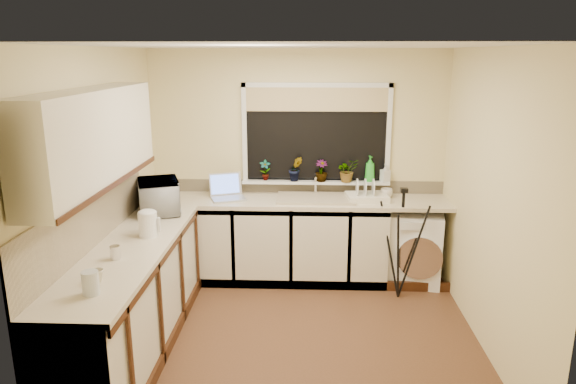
{
  "coord_description": "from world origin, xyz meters",
  "views": [
    {
      "loc": [
        0.13,
        -4.15,
        2.39
      ],
      "look_at": [
        -0.07,
        0.55,
        1.15
      ],
      "focal_mm": 32.73,
      "sensor_mm": 36.0,
      "label": 1
    }
  ],
  "objects_px": {
    "tripod": "(401,244)",
    "plant_c": "(321,171)",
    "steel_jar": "(115,253)",
    "plant_b": "(296,169)",
    "microwave": "(159,196)",
    "soap_bottle_green": "(370,169)",
    "plant_a": "(265,170)",
    "plant_d": "(347,170)",
    "kettle": "(148,224)",
    "cup_left": "(97,276)",
    "glass_jug": "(91,283)",
    "washing_machine": "(415,247)",
    "laptop": "(227,192)",
    "dish_rack": "(367,197)",
    "cup_back": "(386,193)",
    "soap_bottle_clear": "(385,173)"
  },
  "relations": [
    {
      "from": "plant_b",
      "to": "plant_d",
      "type": "relative_size",
      "value": 1.08
    },
    {
      "from": "microwave",
      "to": "plant_c",
      "type": "xyz_separation_m",
      "value": [
        1.59,
        0.7,
        0.11
      ]
    },
    {
      "from": "washing_machine",
      "to": "microwave",
      "type": "distance_m",
      "value": 2.72
    },
    {
      "from": "plant_c",
      "to": "tripod",
      "type": "bearing_deg",
      "value": -38.53
    },
    {
      "from": "washing_machine",
      "to": "soap_bottle_clear",
      "type": "xyz_separation_m",
      "value": [
        -0.32,
        0.23,
        0.76
      ]
    },
    {
      "from": "plant_a",
      "to": "plant_c",
      "type": "distance_m",
      "value": 0.61
    },
    {
      "from": "laptop",
      "to": "microwave",
      "type": "distance_m",
      "value": 0.79
    },
    {
      "from": "glass_jug",
      "to": "plant_d",
      "type": "bearing_deg",
      "value": 54.46
    },
    {
      "from": "steel_jar",
      "to": "plant_a",
      "type": "relative_size",
      "value": 0.47
    },
    {
      "from": "soap_bottle_clear",
      "to": "cup_left",
      "type": "relative_size",
      "value": 2.06
    },
    {
      "from": "glass_jug",
      "to": "plant_c",
      "type": "relative_size",
      "value": 0.67
    },
    {
      "from": "kettle",
      "to": "dish_rack",
      "type": "relative_size",
      "value": 0.49
    },
    {
      "from": "plant_b",
      "to": "kettle",
      "type": "bearing_deg",
      "value": -130.4
    },
    {
      "from": "plant_d",
      "to": "kettle",
      "type": "bearing_deg",
      "value": -141.44
    },
    {
      "from": "steel_jar",
      "to": "plant_b",
      "type": "distance_m",
      "value": 2.34
    },
    {
      "from": "dish_rack",
      "to": "microwave",
      "type": "bearing_deg",
      "value": -172.93
    },
    {
      "from": "washing_machine",
      "to": "laptop",
      "type": "relative_size",
      "value": 1.8
    },
    {
      "from": "steel_jar",
      "to": "cup_left",
      "type": "distance_m",
      "value": 0.4
    },
    {
      "from": "steel_jar",
      "to": "soap_bottle_green",
      "type": "distance_m",
      "value": 2.89
    },
    {
      "from": "microwave",
      "to": "soap_bottle_green",
      "type": "distance_m",
      "value": 2.24
    },
    {
      "from": "plant_b",
      "to": "plant_a",
      "type": "bearing_deg",
      "value": 175.18
    },
    {
      "from": "plant_c",
      "to": "plant_d",
      "type": "distance_m",
      "value": 0.28
    },
    {
      "from": "plant_b",
      "to": "soap_bottle_green",
      "type": "distance_m",
      "value": 0.81
    },
    {
      "from": "plant_a",
      "to": "glass_jug",
      "type": "bearing_deg",
      "value": -109.53
    },
    {
      "from": "glass_jug",
      "to": "steel_jar",
      "type": "xyz_separation_m",
      "value": [
        -0.06,
        0.59,
        -0.03
      ]
    },
    {
      "from": "microwave",
      "to": "glass_jug",
      "type": "bearing_deg",
      "value": 162.49
    },
    {
      "from": "plant_d",
      "to": "cup_back",
      "type": "xyz_separation_m",
      "value": [
        0.42,
        -0.09,
        -0.23
      ]
    },
    {
      "from": "plant_c",
      "to": "cup_back",
      "type": "distance_m",
      "value": 0.74
    },
    {
      "from": "dish_rack",
      "to": "cup_back",
      "type": "bearing_deg",
      "value": 18.03
    },
    {
      "from": "soap_bottle_green",
      "to": "laptop",
      "type": "bearing_deg",
      "value": -172.47
    },
    {
      "from": "microwave",
      "to": "cup_left",
      "type": "relative_size",
      "value": 6.0
    },
    {
      "from": "tripod",
      "to": "glass_jug",
      "type": "xyz_separation_m",
      "value": [
        -2.3,
        -1.9,
        0.41
      ]
    },
    {
      "from": "kettle",
      "to": "cup_left",
      "type": "height_order",
      "value": "kettle"
    },
    {
      "from": "soap_bottle_green",
      "to": "cup_left",
      "type": "distance_m",
      "value": 3.16
    },
    {
      "from": "steel_jar",
      "to": "plant_b",
      "type": "height_order",
      "value": "plant_b"
    },
    {
      "from": "laptop",
      "to": "soap_bottle_green",
      "type": "xyz_separation_m",
      "value": [
        1.53,
        0.2,
        0.22
      ]
    },
    {
      "from": "steel_jar",
      "to": "plant_a",
      "type": "distance_m",
      "value": 2.2
    },
    {
      "from": "glass_jug",
      "to": "microwave",
      "type": "relative_size",
      "value": 0.28
    },
    {
      "from": "plant_d",
      "to": "microwave",
      "type": "bearing_deg",
      "value": -159.68
    },
    {
      "from": "kettle",
      "to": "tripod",
      "type": "height_order",
      "value": "tripod"
    },
    {
      "from": "laptop",
      "to": "soap_bottle_clear",
      "type": "xyz_separation_m",
      "value": [
        1.7,
        0.2,
        0.18
      ]
    },
    {
      "from": "tripod",
      "to": "plant_c",
      "type": "bearing_deg",
      "value": 129.78
    },
    {
      "from": "plant_a",
      "to": "washing_machine",
      "type": "bearing_deg",
      "value": -8.38
    },
    {
      "from": "cup_back",
      "to": "soap_bottle_clear",
      "type": "bearing_deg",
      "value": 92.14
    },
    {
      "from": "cup_left",
      "to": "microwave",
      "type": "bearing_deg",
      "value": 91.07
    },
    {
      "from": "washing_machine",
      "to": "glass_jug",
      "type": "distance_m",
      "value": 3.48
    },
    {
      "from": "washing_machine",
      "to": "microwave",
      "type": "xyz_separation_m",
      "value": [
        -2.59,
        -0.49,
        0.66
      ]
    },
    {
      "from": "steel_jar",
      "to": "plant_b",
      "type": "xyz_separation_m",
      "value": [
        1.3,
        1.93,
        0.23
      ]
    },
    {
      "from": "steel_jar",
      "to": "washing_machine",
      "type": "bearing_deg",
      "value": 33.68
    },
    {
      "from": "cup_back",
      "to": "plant_d",
      "type": "bearing_deg",
      "value": 167.58
    }
  ]
}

